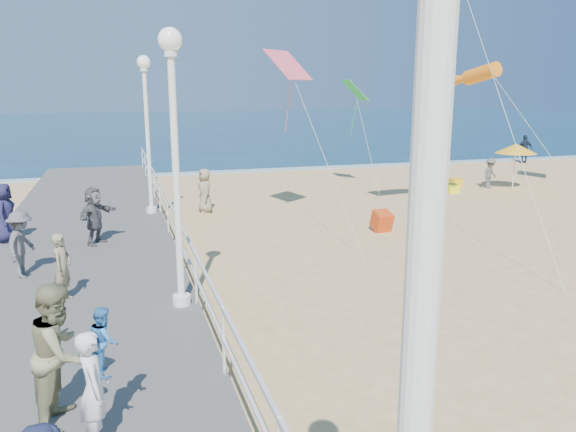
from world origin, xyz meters
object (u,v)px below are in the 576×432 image
object	(u,v)px
toddler_held	(104,340)
box_kite	(382,223)
spectator_1	(60,353)
beach_walker_a	(490,173)
spectator_4	(5,213)
lamp_post_far	(147,118)
spectator_6	(63,267)
beach_walker_c	(205,191)
lamp_post_near	(419,346)
beach_umbrella	(516,149)
beach_chair_left	(455,182)
beach_chair_right	(451,188)
woman_holding_toddler	(94,389)
spectator_5	(95,216)
lamp_post_mid	(175,142)
beach_walker_b	(525,149)
spectator_2	(21,244)

from	to	relation	value
toddler_held	box_kite	bearing A→B (deg)	-48.11
spectator_1	beach_walker_a	xyz separation A→B (m)	(17.80, 15.23, -0.61)
toddler_held	spectator_4	size ratio (longest dim) A/B	0.51
lamp_post_far	spectator_4	distance (m)	5.54
spectator_6	beach_walker_c	xyz separation A→B (m)	(4.34, 9.35, -0.26)
lamp_post_near	box_kite	size ratio (longest dim) A/B	8.87
beach_umbrella	beach_chair_left	bearing A→B (deg)	147.90
spectator_4	beach_chair_right	distance (m)	18.36
woman_holding_toddler	spectator_5	size ratio (longest dim) A/B	0.91
woman_holding_toddler	toddler_held	size ratio (longest dim) A/B	1.73
toddler_held	box_kite	world-z (taller)	toddler_held
beach_chair_right	toddler_held	bearing A→B (deg)	-134.09
spectator_5	lamp_post_mid	bearing A→B (deg)	-127.41
woman_holding_toddler	lamp_post_far	bearing A→B (deg)	-13.22
beach_umbrella	woman_holding_toddler	bearing A→B (deg)	-139.82
lamp_post_mid	beach_umbrella	world-z (taller)	lamp_post_mid
beach_walker_c	lamp_post_near	bearing A→B (deg)	-12.40
spectator_1	beach_chair_right	distance (m)	21.39
beach_walker_a	box_kite	bearing A→B (deg)	-170.77
spectator_4	beach_walker_a	world-z (taller)	spectator_4
toddler_held	spectator_4	xyz separation A→B (m)	(-2.80, 10.40, -0.44)
beach_walker_b	spectator_6	bearing A→B (deg)	42.62
lamp_post_far	beach_walker_b	xyz separation A→B (m)	(23.91, 10.05, -2.77)
beach_walker_c	beach_umbrella	world-z (taller)	beach_umbrella
beach_chair_right	beach_walker_a	bearing A→B (deg)	11.09
lamp_post_near	beach_walker_c	xyz separation A→B (m)	(2.08, 19.30, -2.82)
box_kite	beach_chair_right	bearing A→B (deg)	38.13
lamp_post_mid	beach_walker_a	bearing A→B (deg)	36.30
beach_walker_b	beach_chair_left	size ratio (longest dim) A/B	3.24
spectator_6	beach_chair_left	bearing A→B (deg)	-34.37
woman_holding_toddler	beach_walker_a	size ratio (longest dim) A/B	1.02
woman_holding_toddler	beach_chair_right	world-z (taller)	woman_holding_toddler
spectator_2	spectator_5	world-z (taller)	spectator_5
lamp_post_far	woman_holding_toddler	size ratio (longest dim) A/B	3.61
lamp_post_near	spectator_4	size ratio (longest dim) A/B	3.18
lamp_post_far	spectator_1	distance (m)	12.93
lamp_post_far	beach_chair_left	world-z (taller)	lamp_post_far
lamp_post_near	spectator_6	world-z (taller)	lamp_post_near
beach_chair_left	spectator_1	bearing A→B (deg)	-135.69
woman_holding_toddler	box_kite	size ratio (longest dim) A/B	2.46
lamp_post_far	spectator_5	size ratio (longest dim) A/B	3.29
spectator_2	beach_walker_b	size ratio (longest dim) A/B	0.87
lamp_post_near	beach_chair_right	world-z (taller)	lamp_post_near
lamp_post_mid	beach_chair_right	size ratio (longest dim) A/B	9.67
beach_umbrella	lamp_post_mid	bearing A→B (deg)	-146.37
woman_holding_toddler	beach_chair_right	distance (m)	21.58
box_kite	beach_umbrella	distance (m)	11.25
woman_holding_toddler	lamp_post_near	bearing A→B (deg)	-169.01
lamp_post_far	beach_walker_c	size ratio (longest dim) A/B	3.15
box_kite	beach_walker_a	bearing A→B (deg)	31.44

